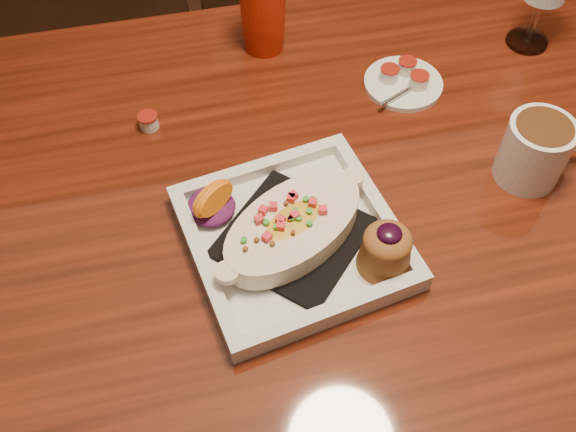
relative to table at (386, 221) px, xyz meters
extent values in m
plane|color=black|center=(0.00, 0.00, -0.65)|extent=(7.00, 7.00, 0.00)
cube|color=maroon|center=(0.00, 0.00, 0.08)|extent=(1.50, 0.90, 0.04)
cylinder|color=black|center=(-0.67, 0.37, -0.30)|extent=(0.07, 0.07, 0.71)
cube|color=black|center=(0.00, 0.70, -0.20)|extent=(0.42, 0.42, 0.04)
cylinder|color=black|center=(0.17, 0.87, -0.43)|extent=(0.04, 0.04, 0.45)
cylinder|color=black|center=(-0.17, 0.87, -0.43)|extent=(0.04, 0.04, 0.45)
cylinder|color=black|center=(0.17, 0.53, -0.43)|extent=(0.04, 0.04, 0.45)
cylinder|color=black|center=(-0.17, 0.53, -0.43)|extent=(0.04, 0.04, 0.45)
cube|color=silver|center=(-0.16, -0.07, 0.10)|extent=(0.30, 0.30, 0.01)
cube|color=black|center=(-0.16, -0.07, 0.11)|extent=(0.23, 0.23, 0.01)
ellipsoid|color=gold|center=(-0.16, -0.07, 0.13)|extent=(0.20, 0.17, 0.03)
ellipsoid|color=#531348|center=(-0.26, -0.01, 0.12)|extent=(0.06, 0.07, 0.02)
cone|color=brown|center=(-0.06, -0.13, 0.13)|extent=(0.07, 0.07, 0.05)
ellipsoid|color=brown|center=(-0.06, -0.13, 0.16)|extent=(0.06, 0.06, 0.03)
ellipsoid|color=black|center=(-0.06, -0.13, 0.17)|extent=(0.03, 0.03, 0.01)
cylinder|color=silver|center=(0.18, -0.03, 0.14)|extent=(0.09, 0.09, 0.09)
cylinder|color=#3E2211|center=(0.18, -0.03, 0.18)|extent=(0.08, 0.08, 0.02)
torus|color=silver|center=(0.23, -0.02, 0.14)|extent=(0.07, 0.02, 0.07)
cylinder|color=silver|center=(0.31, 0.24, 0.10)|extent=(0.07, 0.07, 0.01)
cylinder|color=silver|center=(0.31, 0.24, 0.14)|extent=(0.01, 0.01, 0.08)
cylinder|color=silver|center=(0.08, 0.18, 0.10)|extent=(0.12, 0.12, 0.01)
cylinder|color=silver|center=(0.05, 0.19, 0.12)|extent=(0.03, 0.03, 0.02)
cylinder|color=#A61F14|center=(0.05, 0.19, 0.13)|extent=(0.03, 0.03, 0.00)
cylinder|color=silver|center=(0.09, 0.20, 0.12)|extent=(0.03, 0.03, 0.02)
cylinder|color=#A61F14|center=(0.09, 0.20, 0.13)|extent=(0.03, 0.03, 0.00)
cylinder|color=silver|center=(0.09, 0.17, 0.12)|extent=(0.03, 0.03, 0.02)
cylinder|color=#A61F14|center=(0.09, 0.17, 0.13)|extent=(0.03, 0.03, 0.00)
cylinder|color=silver|center=(-0.32, 0.18, 0.11)|extent=(0.03, 0.03, 0.02)
cylinder|color=#A61F14|center=(-0.32, 0.18, 0.12)|extent=(0.03, 0.03, 0.00)
cone|color=red|center=(-0.12, 0.33, 0.16)|extent=(0.08, 0.08, 0.13)
camera|label=1|loc=(-0.27, -0.53, 0.79)|focal=40.00mm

